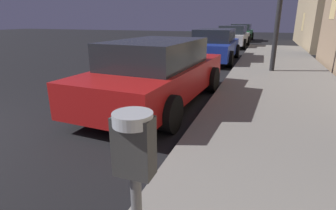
{
  "coord_description": "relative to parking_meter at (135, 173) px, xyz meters",
  "views": [
    {
      "loc": [
        5.05,
        -1.69,
        1.86
      ],
      "look_at": [
        4.22,
        0.6,
        1.06
      ],
      "focal_mm": 28.18,
      "sensor_mm": 36.0,
      "label": 1
    }
  ],
  "objects": [
    {
      "name": "parking_meter",
      "position": [
        0.0,
        0.0,
        0.0
      ],
      "size": [
        0.19,
        0.19,
        1.3
      ],
      "color": "#59595B",
      "rests_on": "sidewalk"
    },
    {
      "name": "car_red",
      "position": [
        -1.67,
        4.39,
        -0.42
      ],
      "size": [
        2.22,
        4.69,
        1.43
      ],
      "color": "maroon",
      "rests_on": "ground"
    },
    {
      "name": "car_blue",
      "position": [
        -1.67,
        11.19,
        -0.42
      ],
      "size": [
        2.04,
        4.57,
        1.43
      ],
      "color": "navy",
      "rests_on": "ground"
    },
    {
      "name": "car_silver",
      "position": [
        -1.67,
        18.09,
        -0.43
      ],
      "size": [
        2.12,
        4.49,
        1.43
      ],
      "color": "#B7B7BF",
      "rests_on": "ground"
    },
    {
      "name": "car_green",
      "position": [
        -1.67,
        23.84,
        -0.44
      ],
      "size": [
        2.05,
        4.31,
        1.43
      ],
      "color": "#19592D",
      "rests_on": "ground"
    }
  ]
}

